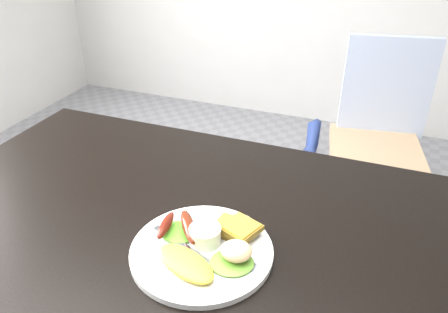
{
  "coord_description": "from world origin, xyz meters",
  "views": [
    {
      "loc": [
        0.37,
        -0.65,
        1.34
      ],
      "look_at": [
        0.1,
        0.05,
        0.9
      ],
      "focal_mm": 35.0,
      "sensor_mm": 36.0,
      "label": 1
    }
  ],
  "objects_px": {
    "dining_table": "(171,227)",
    "person": "(318,86)",
    "plate": "(202,251)",
    "dining_chair": "(375,150)"
  },
  "relations": [
    {
      "from": "dining_chair",
      "to": "person",
      "type": "relative_size",
      "value": 0.23
    },
    {
      "from": "dining_table",
      "to": "person",
      "type": "bearing_deg",
      "value": 78.32
    },
    {
      "from": "dining_table",
      "to": "dining_chair",
      "type": "bearing_deg",
      "value": 69.54
    },
    {
      "from": "dining_chair",
      "to": "plate",
      "type": "xyz_separation_m",
      "value": [
        -0.29,
        -1.12,
        0.31
      ]
    },
    {
      "from": "person",
      "to": "plate",
      "type": "bearing_deg",
      "value": 88.13
    },
    {
      "from": "dining_table",
      "to": "dining_chair",
      "type": "relative_size",
      "value": 3.3
    },
    {
      "from": "dining_table",
      "to": "person",
      "type": "xyz_separation_m",
      "value": [
        0.16,
        0.8,
        0.06
      ]
    },
    {
      "from": "dining_chair",
      "to": "plate",
      "type": "relative_size",
      "value": 1.32
    },
    {
      "from": "dining_table",
      "to": "plate",
      "type": "distance_m",
      "value": 0.13
    },
    {
      "from": "dining_table",
      "to": "plate",
      "type": "bearing_deg",
      "value": -34.9
    }
  ]
}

